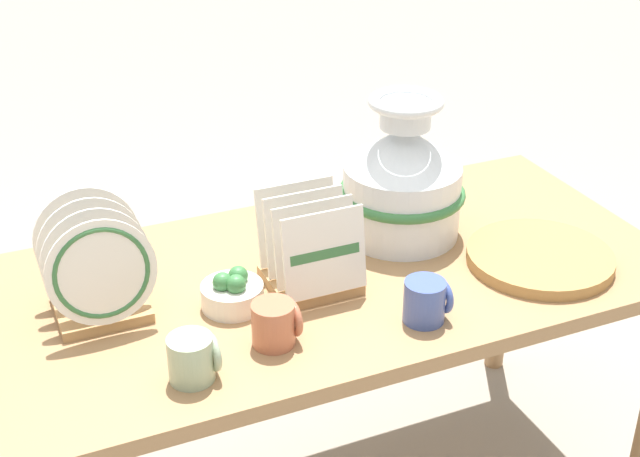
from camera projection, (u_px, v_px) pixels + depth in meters
name	position (u px, v px, depth m)	size (l,w,h in m)	color
display_table	(320.00, 302.00, 1.95)	(1.54, 0.73, 0.67)	#9E754C
ceramic_vase	(402.00, 178.00, 2.01)	(0.29, 0.29, 0.34)	silver
dish_rack_round_plates	(97.00, 273.00, 1.74)	(0.21, 0.19, 0.24)	tan
dish_rack_square_plates	(310.00, 256.00, 1.85)	(0.18, 0.18, 0.20)	tan
wicker_charger_stack	(540.00, 258.00, 1.95)	(0.32, 0.32, 0.03)	#AD7F47
mug_terracotta_glaze	(276.00, 323.00, 1.67)	(0.09, 0.08, 0.09)	#B76647
mug_sage_glaze	(193.00, 358.00, 1.58)	(0.09, 0.08, 0.09)	#9EB28E
mug_cobalt_glaze	(426.00, 301.00, 1.74)	(0.09, 0.08, 0.09)	#42569E
fruit_bowl	(232.00, 293.00, 1.79)	(0.13, 0.13, 0.08)	white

